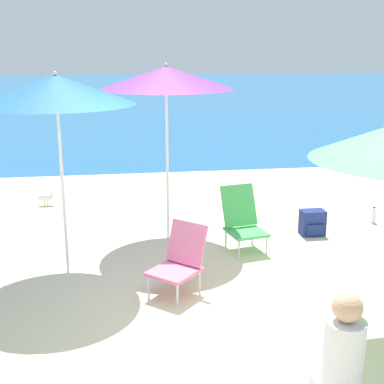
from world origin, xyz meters
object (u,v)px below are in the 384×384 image
object	(u,v)px
seagull	(46,197)
person_seated_near	(343,359)
beach_chair_green	(242,218)
beach_umbrella_blue	(56,90)
backpack_navy	(312,223)
water_bottle	(373,217)
beach_umbrella_purple	(166,78)
beach_chair_pink	(180,258)

from	to	relation	value
seagull	person_seated_near	bearing A→B (deg)	-64.07
beach_chair_green	beach_umbrella_blue	bearing A→B (deg)	179.70
backpack_navy	water_bottle	xyz separation A→B (m)	(1.09, 0.35, -0.08)
seagull	beach_chair_green	bearing A→B (deg)	-40.68
person_seated_near	seagull	distance (m)	6.21
beach_chair_green	backpack_navy	world-z (taller)	beach_chair_green
person_seated_near	backpack_navy	xyz separation A→B (m)	(1.14, 3.57, -0.21)
beach_chair_green	backpack_navy	size ratio (longest dim) A/B	2.30
beach_umbrella_blue	backpack_navy	bearing A→B (deg)	13.56
beach_umbrella_purple	water_bottle	size ratio (longest dim) A/B	9.42
beach_umbrella_blue	person_seated_near	xyz separation A→B (m)	(2.16, -2.78, -1.72)
beach_umbrella_purple	beach_chair_pink	xyz separation A→B (m)	(-0.05, -1.73, -1.78)
beach_umbrella_blue	seagull	bearing A→B (deg)	101.17
person_seated_near	beach_umbrella_blue	bearing A→B (deg)	125.27
beach_chair_pink	seagull	distance (m)	3.96
beach_umbrella_blue	beach_chair_pink	size ratio (longest dim) A/B	3.11
beach_chair_green	water_bottle	world-z (taller)	beach_chair_green
seagull	beach_chair_pink	bearing A→B (deg)	-63.02
beach_chair_pink	seagull	xyz separation A→B (m)	(-1.79, 3.52, -0.24)
beach_umbrella_blue	backpack_navy	size ratio (longest dim) A/B	6.52
beach_umbrella_purple	beach_umbrella_blue	bearing A→B (deg)	-141.80
beach_chair_green	person_seated_near	size ratio (longest dim) A/B	0.89
beach_chair_green	beach_chair_pink	xyz separation A→B (m)	(-0.96, -1.16, -0.03)
beach_umbrella_purple	beach_chair_pink	world-z (taller)	beach_umbrella_purple
beach_chair_pink	water_bottle	size ratio (longest dim) A/B	2.97
beach_umbrella_blue	beach_chair_green	world-z (taller)	beach_umbrella_blue
beach_umbrella_blue	water_bottle	xyz separation A→B (m)	(4.39, 1.15, -2.01)
beach_chair_pink	person_seated_near	size ratio (longest dim) A/B	0.81
beach_chair_pink	seagull	bearing A→B (deg)	159.47
beach_umbrella_blue	beach_chair_green	bearing A→B (deg)	11.24
beach_chair_pink	backpack_navy	bearing A→B (deg)	78.85
person_seated_near	water_bottle	world-z (taller)	person_seated_near
beach_chair_green	backpack_navy	xyz separation A→B (m)	(1.10, 0.36, -0.23)
beach_chair_green	seagull	xyz separation A→B (m)	(-2.75, 2.36, -0.27)
beach_chair_pink	seagull	size ratio (longest dim) A/B	2.75
beach_chair_pink	beach_umbrella_purple	bearing A→B (deg)	130.83
beach_umbrella_purple	seagull	distance (m)	3.27
beach_umbrella_blue	seagull	world-z (taller)	beach_umbrella_blue
backpack_navy	seagull	world-z (taller)	backpack_navy
beach_umbrella_purple	person_seated_near	xyz separation A→B (m)	(0.87, -3.79, -1.78)
beach_chair_pink	person_seated_near	world-z (taller)	person_seated_near
beach_umbrella_purple	seagull	xyz separation A→B (m)	(-1.84, 1.79, -2.02)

